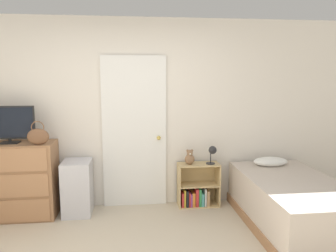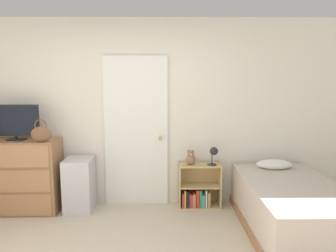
{
  "view_description": "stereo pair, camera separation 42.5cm",
  "coord_description": "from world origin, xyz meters",
  "px_view_note": "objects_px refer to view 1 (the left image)",
  "views": [
    {
      "loc": [
        0.05,
        -2.46,
        1.77
      ],
      "look_at": [
        0.53,
        1.72,
        1.14
      ],
      "focal_mm": 35.0,
      "sensor_mm": 36.0,
      "label": 1
    },
    {
      "loc": [
        0.47,
        -2.49,
        1.77
      ],
      "look_at": [
        0.53,
        1.72,
        1.14
      ],
      "focal_mm": 35.0,
      "sensor_mm": 36.0,
      "label": 2
    }
  ],
  "objects_px": {
    "tv": "(9,124)",
    "handbag": "(38,136)",
    "dresser": "(15,180)",
    "storage_bin": "(78,187)",
    "teddy_bear": "(190,158)",
    "desk_lamp": "(212,152)",
    "bookshelf": "(197,190)",
    "bed": "(293,203)"
  },
  "relations": [
    {
      "from": "handbag",
      "to": "storage_bin",
      "type": "height_order",
      "value": "handbag"
    },
    {
      "from": "teddy_bear",
      "to": "bed",
      "type": "relative_size",
      "value": 0.11
    },
    {
      "from": "dresser",
      "to": "teddy_bear",
      "type": "bearing_deg",
      "value": 2.62
    },
    {
      "from": "storage_bin",
      "to": "bed",
      "type": "bearing_deg",
      "value": -15.15
    },
    {
      "from": "handbag",
      "to": "teddy_bear",
      "type": "xyz_separation_m",
      "value": [
        1.9,
        0.25,
        -0.38
      ]
    },
    {
      "from": "tv",
      "to": "storage_bin",
      "type": "relative_size",
      "value": 0.88
    },
    {
      "from": "handbag",
      "to": "tv",
      "type": "bearing_deg",
      "value": 160.2
    },
    {
      "from": "dresser",
      "to": "storage_bin",
      "type": "relative_size",
      "value": 1.42
    },
    {
      "from": "desk_lamp",
      "to": "teddy_bear",
      "type": "bearing_deg",
      "value": 172.41
    },
    {
      "from": "tv",
      "to": "bookshelf",
      "type": "xyz_separation_m",
      "value": [
        2.38,
        0.12,
        -0.98
      ]
    },
    {
      "from": "handbag",
      "to": "bed",
      "type": "distance_m",
      "value": 3.14
    },
    {
      "from": "storage_bin",
      "to": "teddy_bear",
      "type": "xyz_separation_m",
      "value": [
        1.49,
        0.08,
        0.33
      ]
    },
    {
      "from": "handbag",
      "to": "bed",
      "type": "xyz_separation_m",
      "value": [
        3.0,
        -0.53,
        -0.78
      ]
    },
    {
      "from": "tv",
      "to": "teddy_bear",
      "type": "xyz_separation_m",
      "value": [
        2.28,
        0.12,
        -0.52
      ]
    },
    {
      "from": "desk_lamp",
      "to": "bookshelf",
      "type": "bearing_deg",
      "value": 169.04
    },
    {
      "from": "bookshelf",
      "to": "teddy_bear",
      "type": "height_order",
      "value": "teddy_bear"
    },
    {
      "from": "tv",
      "to": "bookshelf",
      "type": "height_order",
      "value": "tv"
    },
    {
      "from": "storage_bin",
      "to": "bookshelf",
      "type": "height_order",
      "value": "storage_bin"
    },
    {
      "from": "bookshelf",
      "to": "teddy_bear",
      "type": "bearing_deg",
      "value": 179.31
    },
    {
      "from": "desk_lamp",
      "to": "bed",
      "type": "height_order",
      "value": "desk_lamp"
    },
    {
      "from": "storage_bin",
      "to": "desk_lamp",
      "type": "relative_size",
      "value": 2.8
    },
    {
      "from": "storage_bin",
      "to": "bookshelf",
      "type": "distance_m",
      "value": 1.6
    },
    {
      "from": "storage_bin",
      "to": "handbag",
      "type": "bearing_deg",
      "value": -157.73
    },
    {
      "from": "handbag",
      "to": "teddy_bear",
      "type": "height_order",
      "value": "handbag"
    },
    {
      "from": "bookshelf",
      "to": "teddy_bear",
      "type": "distance_m",
      "value": 0.47
    },
    {
      "from": "dresser",
      "to": "tv",
      "type": "bearing_deg",
      "value": -152.76
    },
    {
      "from": "teddy_bear",
      "to": "bed",
      "type": "xyz_separation_m",
      "value": [
        1.1,
        -0.79,
        -0.39
      ]
    },
    {
      "from": "dresser",
      "to": "desk_lamp",
      "type": "relative_size",
      "value": 3.97
    },
    {
      "from": "tv",
      "to": "teddy_bear",
      "type": "distance_m",
      "value": 2.34
    },
    {
      "from": "storage_bin",
      "to": "desk_lamp",
      "type": "xyz_separation_m",
      "value": [
        1.8,
        0.04,
        0.42
      ]
    },
    {
      "from": "teddy_bear",
      "to": "bed",
      "type": "bearing_deg",
      "value": -35.6
    },
    {
      "from": "dresser",
      "to": "storage_bin",
      "type": "xyz_separation_m",
      "value": [
        0.76,
        0.02,
        -0.13
      ]
    },
    {
      "from": "tv",
      "to": "handbag",
      "type": "xyz_separation_m",
      "value": [
        0.38,
        -0.14,
        -0.14
      ]
    },
    {
      "from": "dresser",
      "to": "bed",
      "type": "distance_m",
      "value": 3.42
    },
    {
      "from": "tv",
      "to": "handbag",
      "type": "bearing_deg",
      "value": -19.8
    },
    {
      "from": "dresser",
      "to": "handbag",
      "type": "xyz_separation_m",
      "value": [
        0.35,
        -0.15,
        0.59
      ]
    },
    {
      "from": "teddy_bear",
      "to": "storage_bin",
      "type": "bearing_deg",
      "value": -176.76
    },
    {
      "from": "bookshelf",
      "to": "dresser",
      "type": "bearing_deg",
      "value": -177.52
    },
    {
      "from": "handbag",
      "to": "bookshelf",
      "type": "relative_size",
      "value": 0.49
    },
    {
      "from": "dresser",
      "to": "teddy_bear",
      "type": "height_order",
      "value": "dresser"
    },
    {
      "from": "storage_bin",
      "to": "desk_lamp",
      "type": "height_order",
      "value": "desk_lamp"
    },
    {
      "from": "bookshelf",
      "to": "desk_lamp",
      "type": "bearing_deg",
      "value": -10.96
    }
  ]
}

